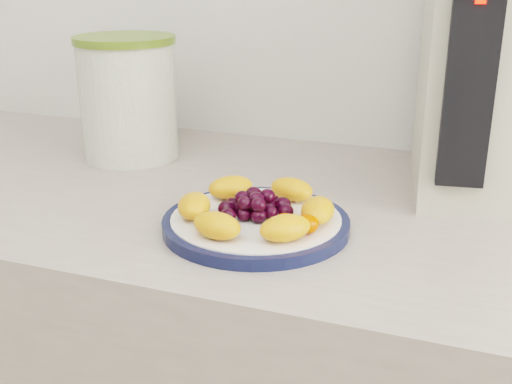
% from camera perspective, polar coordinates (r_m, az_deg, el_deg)
% --- Properties ---
extents(plate_rim, '(0.23, 0.23, 0.01)m').
position_cam_1_polar(plate_rim, '(0.80, 0.00, -2.86)').
color(plate_rim, '#10183C').
rests_on(plate_rim, counter).
extents(plate_face, '(0.21, 0.21, 0.02)m').
position_cam_1_polar(plate_face, '(0.80, 0.00, -2.79)').
color(plate_face, white).
rests_on(plate_face, counter).
extents(canister, '(0.20, 0.20, 0.19)m').
position_cam_1_polar(canister, '(1.09, -11.27, 7.89)').
color(canister, '#485D1B').
rests_on(canister, counter).
extents(canister_lid, '(0.21, 0.21, 0.01)m').
position_cam_1_polar(canister_lid, '(1.08, -11.64, 13.13)').
color(canister_lid, '#597124').
rests_on(canister_lid, canister).
extents(appliance_body, '(0.23, 0.30, 0.34)m').
position_cam_1_polar(appliance_body, '(0.97, 20.48, 10.03)').
color(appliance_body, '#B7B19D').
rests_on(appliance_body, counter).
extents(appliance_panel, '(0.06, 0.03, 0.25)m').
position_cam_1_polar(appliance_panel, '(0.82, 18.46, 9.01)').
color(appliance_panel, black).
rests_on(appliance_panel, appliance_body).
extents(appliance_led, '(0.01, 0.01, 0.01)m').
position_cam_1_polar(appliance_led, '(0.80, 19.33, 15.72)').
color(appliance_led, '#FF0C05').
rests_on(appliance_led, appliance_panel).
extents(fruit_plate, '(0.20, 0.20, 0.03)m').
position_cam_1_polar(fruit_plate, '(0.79, 0.23, -1.40)').
color(fruit_plate, orange).
rests_on(fruit_plate, plate_face).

